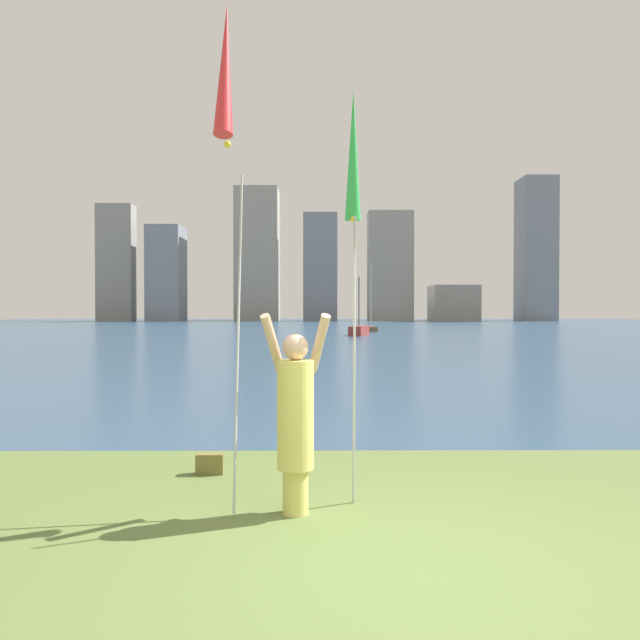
{
  "coord_description": "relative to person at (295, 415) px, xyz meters",
  "views": [
    {
      "loc": [
        -0.68,
        -4.3,
        1.89
      ],
      "look_at": [
        -0.54,
        18.91,
        1.49
      ],
      "focal_mm": 33.79,
      "sensor_mm": 36.0,
      "label": 1
    }
  ],
  "objects": [
    {
      "name": "ground",
      "position": [
        0.88,
        49.7,
        -0.97
      ],
      "size": [
        120.0,
        138.0,
        0.12
      ],
      "color": "#5B7038"
    },
    {
      "name": "person",
      "position": [
        0.0,
        0.0,
        0.0
      ],
      "size": [
        0.68,
        0.5,
        1.86
      ],
      "rotation": [
        0.0,
        0.0,
        0.21
      ],
      "color": "#D8CC66",
      "rests_on": "ground"
    },
    {
      "name": "kite_flag_left",
      "position": [
        -0.56,
        -0.51,
        2.84
      ],
      "size": [
        0.16,
        1.32,
        4.46
      ],
      "color": "#B2B2B7",
      "rests_on": "ground"
    },
    {
      "name": "kite_flag_right",
      "position": [
        0.56,
        0.43,
        2.41
      ],
      "size": [
        0.16,
        0.43,
        4.06
      ],
      "color": "#B2B2B7",
      "rests_on": "ground"
    },
    {
      "name": "bag",
      "position": [
        -1.03,
        1.35,
        -0.8
      ],
      "size": [
        0.31,
        0.14,
        0.23
      ],
      "color": "olive",
      "rests_on": "ground"
    },
    {
      "name": "sailboat_3",
      "position": [
        4.87,
        45.94,
        -0.58
      ],
      "size": [
        1.04,
        1.8,
        5.91
      ],
      "color": "brown",
      "rests_on": "ground"
    },
    {
      "name": "sailboat_7",
      "position": [
        3.31,
        38.35,
        -0.54
      ],
      "size": [
        1.73,
        3.07,
        4.29
      ],
      "color": "maroon",
      "rests_on": "ground"
    },
    {
      "name": "skyline_tower_0",
      "position": [
        -33.06,
        94.66,
        8.73
      ],
      "size": [
        5.89,
        3.22,
        19.29
      ],
      "color": "gray",
      "rests_on": "ground"
    },
    {
      "name": "skyline_tower_1",
      "position": [
        -24.49,
        93.68,
        6.84
      ],
      "size": [
        5.41,
        6.82,
        15.5
      ],
      "color": "gray",
      "rests_on": "ground"
    },
    {
      "name": "skyline_tower_2",
      "position": [
        -9.9,
        97.84,
        10.3
      ],
      "size": [
        7.25,
        7.71,
        22.43
      ],
      "color": "gray",
      "rests_on": "ground"
    },
    {
      "name": "skyline_tower_3",
      "position": [
        0.86,
        96.74,
        8.19
      ],
      "size": [
        5.72,
        3.82,
        18.2
      ],
      "color": "gray",
      "rests_on": "ground"
    },
    {
      "name": "skyline_tower_4",
      "position": [
        12.78,
        97.01,
        8.35
      ],
      "size": [
        7.53,
        4.34,
        18.52
      ],
      "color": "gray",
      "rests_on": "ground"
    },
    {
      "name": "skyline_tower_5",
      "position": [
        23.74,
        97.56,
        2.1
      ],
      "size": [
        7.64,
        7.5,
        6.02
      ],
      "color": "gray",
      "rests_on": "ground"
    },
    {
      "name": "skyline_tower_6",
      "position": [
        37.07,
        95.33,
        11.02
      ],
      "size": [
        5.54,
        5.95,
        23.87
      ],
      "color": "gray",
      "rests_on": "ground"
    }
  ]
}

